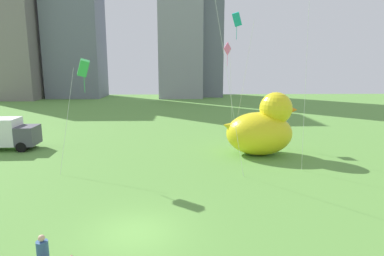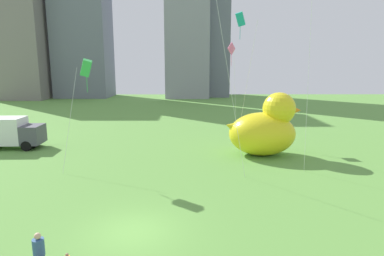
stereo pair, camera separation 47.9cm
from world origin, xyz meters
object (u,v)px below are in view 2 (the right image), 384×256
object	(u,v)px
person_adult	(39,252)
kite_green	(86,68)
box_truck	(8,133)
kite_teal	(241,20)
kite_pink	(232,52)
giant_inflatable_duck	(265,129)

from	to	relation	value
person_adult	kite_green	distance (m)	14.17
box_truck	kite_teal	xyz separation A→B (m)	(20.91, 0.25, 9.87)
kite_pink	person_adult	bearing A→B (deg)	-112.92
box_truck	kite_pink	bearing A→B (deg)	11.52
kite_pink	kite_teal	bearing A→B (deg)	-87.09
kite_pink	kite_teal	size ratio (longest dim) A/B	0.81
kite_pink	box_truck	bearing A→B (deg)	-168.48
person_adult	kite_pink	xyz separation A→B (m)	(9.59, 22.68, 7.83)
kite_green	kite_teal	world-z (taller)	kite_teal
kite_green	person_adult	bearing A→B (deg)	-81.63
kite_pink	kite_teal	xyz separation A→B (m)	(0.20, -3.97, 2.56)
box_truck	kite_green	world-z (taller)	kite_green
person_adult	box_truck	bearing A→B (deg)	121.06
box_truck	kite_teal	bearing A→B (deg)	0.69
kite_green	giant_inflatable_duck	bearing A→B (deg)	14.95
person_adult	kite_pink	size ratio (longest dim) A/B	0.17
box_truck	kite_green	xyz separation A→B (m)	(9.27, -5.93, 5.85)
giant_inflatable_duck	kite_green	size ratio (longest dim) A/B	0.80
person_adult	kite_teal	bearing A→B (deg)	62.38
kite_pink	kite_green	bearing A→B (deg)	-138.42
person_adult	kite_pink	distance (m)	25.83
giant_inflatable_duck	person_adult	bearing A→B (deg)	-125.94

